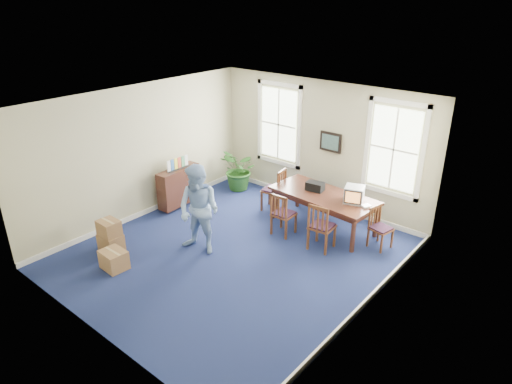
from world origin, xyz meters
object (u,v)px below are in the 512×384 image
Objects in this scene: conference_table at (323,211)px; credenza at (179,189)px; chair_near_left at (284,213)px; potted_plant at (240,170)px; cardboard_boxes at (119,236)px; crt_tv at (354,194)px; man at (199,210)px.

conference_table is 3.71m from credenza.
potted_plant is (-2.44, 1.25, 0.07)m from chair_near_left.
conference_table is 1.91× the size of cardboard_boxes.
conference_table is at bearing 17.91° from credenza.
credenza is at bearing 179.45° from crt_tv.
cardboard_boxes is (-2.22, -2.86, -0.15)m from chair_near_left.
man is at bearing -62.84° from potted_plant.
credenza reaches higher than conference_table.
man is 1.60× the size of credenza.
potted_plant is (0.50, 1.78, 0.11)m from credenza.
credenza is at bearing -153.64° from conference_table.
man reaches higher than chair_near_left.
chair_near_left is at bearing -116.32° from conference_table.
conference_table is 4.60m from cardboard_boxes.
conference_table is 2.10× the size of potted_plant.
credenza is 0.94× the size of cardboard_boxes.
chair_near_left is 0.87× the size of potted_plant.
potted_plant is (-1.53, 2.99, -0.38)m from man.
man is (-2.14, -2.64, -0.06)m from crt_tv.
chair_near_left is 0.84× the size of credenza.
conference_table is 2.41× the size of chair_near_left.
crt_tv reaches higher than conference_table.
crt_tv reaches higher than credenza.
crt_tv is 3.40m from man.
man is at bearing -148.50° from crt_tv.
potted_plant is at bearing -29.52° from chair_near_left.
crt_tv is 1.61m from chair_near_left.
potted_plant reaches higher than chair_near_left.
crt_tv reaches higher than potted_plant.
crt_tv is 0.43× the size of chair_near_left.
credenza is at bearing -105.74° from potted_plant.
crt_tv is 3.72m from potted_plant.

